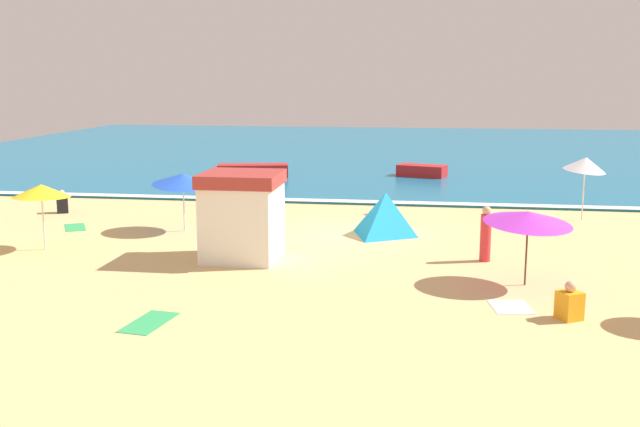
{
  "coord_description": "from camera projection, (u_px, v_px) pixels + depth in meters",
  "views": [
    {
      "loc": [
        3.16,
        -24.39,
        5.36
      ],
      "look_at": [
        -0.42,
        -0.35,
        0.8
      ],
      "focal_mm": 41.96,
      "sensor_mm": 36.0,
      "label": 1
    }
  ],
  "objects": [
    {
      "name": "ground_plane",
      "position": [
        334.0,
        235.0,
        25.16
      ],
      "size": [
        60.0,
        60.0,
        0.0
      ],
      "primitive_type": "plane",
      "color": "#D8B775"
    },
    {
      "name": "ocean_water",
      "position": [
        385.0,
        151.0,
        52.37
      ],
      "size": [
        60.0,
        44.0,
        0.1
      ],
      "primitive_type": "cube",
      "color": "#146B93",
      "rests_on": "ground_plane"
    },
    {
      "name": "wave_breaker_foam",
      "position": [
        353.0,
        201.0,
        31.26
      ],
      "size": [
        57.0,
        0.7,
        0.01
      ],
      "primitive_type": "cube",
      "color": "white",
      "rests_on": "ocean_water"
    },
    {
      "name": "lifeguard_cabana",
      "position": [
        242.0,
        215.0,
        21.69
      ],
      "size": [
        2.24,
        2.15,
        2.56
      ],
      "color": "white",
      "rests_on": "ground_plane"
    },
    {
      "name": "beach_umbrella_0",
      "position": [
        183.0,
        179.0,
        25.5
      ],
      "size": [
        2.98,
        2.98,
        2.12
      ],
      "color": "silver",
      "rests_on": "ground_plane"
    },
    {
      "name": "beach_umbrella_1",
      "position": [
        41.0,
        191.0,
        22.77
      ],
      "size": [
        2.1,
        2.11,
        2.07
      ],
      "color": "silver",
      "rests_on": "ground_plane"
    },
    {
      "name": "beach_umbrella_3",
      "position": [
        585.0,
        164.0,
        27.4
      ],
      "size": [
        2.18,
        2.17,
        2.43
      ],
      "color": "silver",
      "rests_on": "ground_plane"
    },
    {
      "name": "beach_umbrella_4",
      "position": [
        528.0,
        217.0,
        18.92
      ],
      "size": [
        3.09,
        3.1,
        2.03
      ],
      "color": "#4C3823",
      "rests_on": "ground_plane"
    },
    {
      "name": "beach_tent",
      "position": [
        386.0,
        213.0,
        25.2
      ],
      "size": [
        2.42,
        2.7,
        1.43
      ],
      "color": "#1999D8",
      "rests_on": "ground_plane"
    },
    {
      "name": "beachgoer_2",
      "position": [
        486.0,
        235.0,
        21.56
      ],
      "size": [
        0.36,
        0.36,
        1.62
      ],
      "color": "red",
      "rests_on": "ground_plane"
    },
    {
      "name": "beachgoer_3",
      "position": [
        62.0,
        203.0,
        29.15
      ],
      "size": [
        0.55,
        0.55,
        0.91
      ],
      "color": "black",
      "rests_on": "ground_plane"
    },
    {
      "name": "beachgoer_6",
      "position": [
        570.0,
        303.0,
        16.5
      ],
      "size": [
        0.64,
        0.64,
        0.88
      ],
      "color": "orange",
      "rests_on": "ground_plane"
    },
    {
      "name": "beach_towel_0",
      "position": [
        149.0,
        322.0,
        16.33
      ],
      "size": [
        0.94,
        1.64,
        0.01
      ],
      "color": "green",
      "rests_on": "ground_plane"
    },
    {
      "name": "beach_towel_1",
      "position": [
        511.0,
        307.0,
        17.41
      ],
      "size": [
        1.04,
        1.21,
        0.01
      ],
      "color": "white",
      "rests_on": "ground_plane"
    },
    {
      "name": "beach_towel_3",
      "position": [
        75.0,
        227.0,
        26.42
      ],
      "size": [
        1.28,
        1.57,
        0.01
      ],
      "color": "green",
      "rests_on": "ground_plane"
    },
    {
      "name": "beach_towel_4",
      "position": [
        379.0,
        214.0,
        28.83
      ],
      "size": [
        1.22,
        1.07,
        0.01
      ],
      "color": "red",
      "rests_on": "ground_plane"
    },
    {
      "name": "small_boat_0",
      "position": [
        422.0,
        171.0,
        38.82
      ],
      "size": [
        2.68,
        1.82,
        0.59
      ],
      "color": "red",
      "rests_on": "ocean_water"
    },
    {
      "name": "small_boat_1",
      "position": [
        253.0,
        171.0,
        38.59
      ],
      "size": [
        3.77,
        1.84,
        0.65
      ],
      "color": "red",
      "rests_on": "ocean_water"
    }
  ]
}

